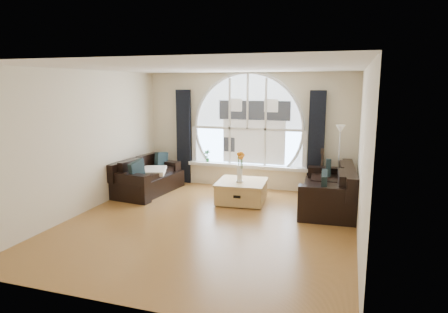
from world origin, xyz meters
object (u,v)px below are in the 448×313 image
Objects in this scene: sofa_right at (328,189)px; floor_lamp at (339,163)px; coffee_chest at (242,191)px; potted_plant at (207,156)px; vase_flowers at (240,163)px; sofa_left at (148,175)px; guitar at (322,171)px.

floor_lamp is (0.15, 0.73, 0.40)m from sofa_right.
coffee_chest is 1.77m from potted_plant.
vase_flowers is 1.76m from potted_plant.
coffee_chest is 1.42× the size of vase_flowers.
potted_plant is at bearing 130.79° from coffee_chest.
guitar reaches higher than sofa_left.
sofa_left is 1.56m from potted_plant.
coffee_chest is 3.28× the size of potted_plant.
guitar is at bearing 22.50° from sofa_left.
coffee_chest is at bearing 71.18° from vase_flowers.
potted_plant is at bearing 155.57° from sofa_right.
sofa_left is at bearing -130.94° from potted_plant.
floor_lamp is at bearing 17.41° from sofa_left.
vase_flowers is 2.12m from floor_lamp.
floor_lamp is at bearing -29.89° from guitar.
coffee_chest is at bearing 5.63° from sofa_left.
sofa_left is 3.96m from sofa_right.
coffee_chest is 0.60m from vase_flowers.
vase_flowers reaches higher than sofa_right.
floor_lamp is at bearing 18.78° from coffee_chest.
floor_lamp is at bearing -7.39° from potted_plant.
floor_lamp is 5.30× the size of potted_plant.
guitar is (-0.21, 1.01, 0.13)m from sofa_right.
vase_flowers is at bearing -178.42° from sofa_right.
floor_lamp is at bearing 74.68° from sofa_right.
potted_plant is (-1.19, 1.29, -0.13)m from vase_flowers.
potted_plant reaches higher than coffee_chest.
potted_plant is at bearing -173.70° from guitar.
sofa_left is at bearing 174.33° from coffee_chest.
coffee_chest is 0.94× the size of guitar.
sofa_left is 2.22m from coffee_chest.
sofa_left is at bearing -155.79° from guitar.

